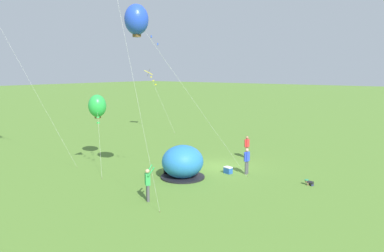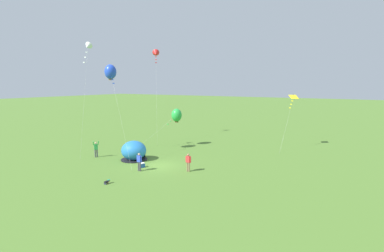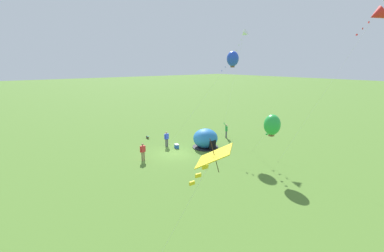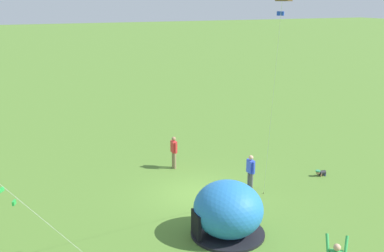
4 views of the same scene
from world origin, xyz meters
TOP-DOWN VIEW (x-y plane):
  - ground_plane at (0.00, 0.00)m, footprint 300.00×300.00m
  - popup_tent at (-3.65, 0.51)m, footprint 2.81×2.81m
  - cooler_box at (-1.05, -1.28)m, footprint 0.48×0.60m
  - toddler_crawling at (-0.35, -6.50)m, footprint 0.28×0.55m
  - person_center_field at (-0.45, -2.34)m, footprint 0.59×0.25m
  - person_far_back at (3.60, -0.11)m, footprint 0.59×0.24m
  - person_near_tent at (-8.11, -0.74)m, footprint 0.68×0.72m
  - kite_green at (-3.61, 8.76)m, footprint 4.05×5.08m
  - kite_yellow at (9.44, 15.71)m, footprint 1.37×4.87m
  - kite_blue at (-7.08, 0.88)m, footprint 6.70×4.27m

SIDE VIEW (x-z plane):
  - ground_plane at x=0.00m, z-range 0.00..0.00m
  - toddler_crawling at x=-0.35m, z-range 0.02..0.34m
  - cooler_box at x=-1.05m, z-range 0.00..0.44m
  - person_center_field at x=-0.45m, z-range 0.10..1.82m
  - person_far_back at x=3.60m, z-range 0.10..1.82m
  - popup_tent at x=-3.65m, z-range -0.05..2.05m
  - person_near_tent at x=-8.11m, z-range 0.05..1.94m
  - kite_green at x=-3.61m, z-range 1.62..6.59m
  - kite_yellow at x=9.44m, z-range 2.84..9.79m
  - kite_blue at x=-7.08m, z-range 4.32..14.60m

